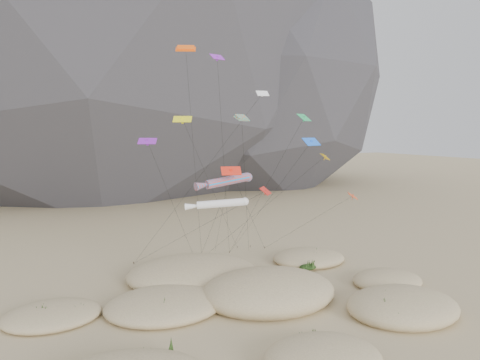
% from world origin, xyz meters
% --- Properties ---
extents(ground, '(500.00, 500.00, 0.00)m').
position_xyz_m(ground, '(0.00, 0.00, 0.00)').
color(ground, '#CCB789').
rests_on(ground, ground).
extents(dunes, '(47.06, 36.93, 4.30)m').
position_xyz_m(dunes, '(-2.56, 4.44, 0.75)').
color(dunes, '#CCB789').
rests_on(dunes, ground).
extents(dune_grass, '(42.09, 28.65, 1.47)m').
position_xyz_m(dune_grass, '(-1.28, 3.44, 0.83)').
color(dune_grass, black).
rests_on(dune_grass, ground).
extents(kite_stakes, '(20.96, 4.95, 0.30)m').
position_xyz_m(kite_stakes, '(2.70, 24.88, 0.15)').
color(kite_stakes, '#3F2D1E').
rests_on(kite_stakes, ground).
extents(rainbow_tube_kite, '(10.31, 18.29, 13.96)m').
position_xyz_m(rainbow_tube_kite, '(-2.05, 9.31, 13.11)').
color(rainbow_tube_kite, '#F9351A').
rests_on(rainbow_tube_kite, ground).
extents(white_tube_kite, '(6.77, 15.91, 11.51)m').
position_xyz_m(white_tube_kite, '(-3.70, 7.82, 10.81)').
color(white_tube_kite, white).
rests_on(white_tube_kite, ground).
extents(orange_parafoil, '(7.32, 11.11, 29.17)m').
position_xyz_m(orange_parafoil, '(-4.19, 15.95, 28.28)').
color(orange_parafoil, '#FB560D').
rests_on(orange_parafoil, ground).
extents(multi_parafoil, '(8.14, 11.78, 20.89)m').
position_xyz_m(multi_parafoil, '(2.42, 13.98, 20.18)').
color(multi_parafoil, '#E85118').
rests_on(multi_parafoil, ground).
extents(delta_kites, '(26.70, 23.46, 27.26)m').
position_xyz_m(delta_kites, '(3.63, 10.37, 16.61)').
color(delta_kites, red).
rests_on(delta_kites, ground).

